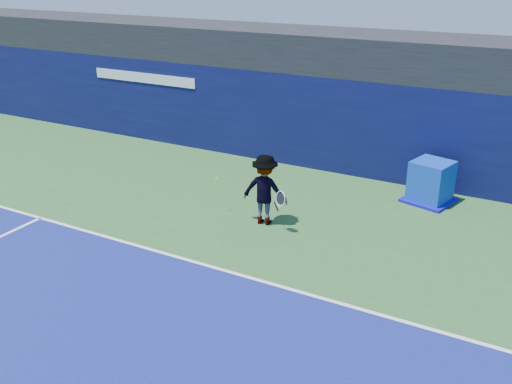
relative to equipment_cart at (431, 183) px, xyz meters
The scene contains 7 objects.
ground 9.84m from the equipment_cart, 112.23° to the right, with size 80.00×80.00×0.00m, color #2C5E2A.
baseline 7.16m from the equipment_cart, 121.37° to the right, with size 24.00×0.10×0.01m, color white.
stadium_band 5.38m from the equipment_cart, 147.15° to the left, with size 36.00×3.00×1.20m, color black.
back_wall_assembly 4.09m from the equipment_cart, 159.38° to the left, with size 36.00×1.03×3.00m.
equipment_cart is the anchor object (origin of this frame).
tennis_player 4.88m from the equipment_cart, 134.30° to the right, with size 1.39×0.83×1.84m.
tennis_ball 5.99m from the equipment_cart, 144.28° to the right, with size 0.06×0.06×0.06m.
Camera 1 is at (6.56, -6.24, 6.31)m, focal length 40.00 mm.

